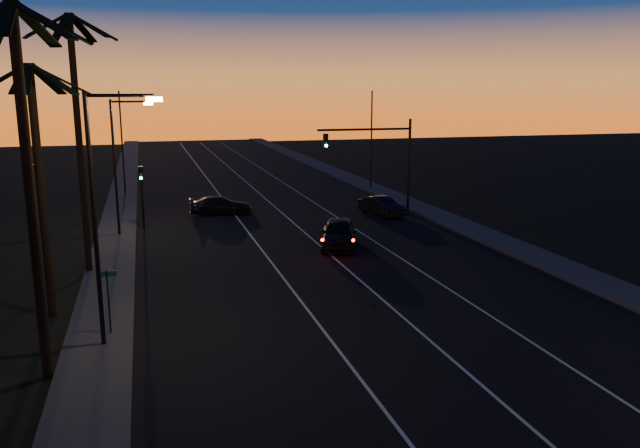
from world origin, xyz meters
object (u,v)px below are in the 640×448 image
object	(u,v)px
right_car	(382,206)
cross_car	(221,205)
lead_car	(339,233)
signal_mast	(379,150)

from	to	relation	value
right_car	cross_car	distance (m)	11.92
lead_car	cross_car	xyz separation A→B (m)	(-5.47, 11.78, -0.17)
cross_car	right_car	bearing A→B (deg)	-17.58
cross_car	signal_mast	bearing A→B (deg)	-17.68
signal_mast	right_car	distance (m)	4.10
right_car	signal_mast	bearing A→B (deg)	166.28
signal_mast	lead_car	size ratio (longest dim) A/B	1.24
signal_mast	right_car	xyz separation A→B (m)	(0.27, -0.07, -4.09)
lead_car	cross_car	world-z (taller)	lead_car
cross_car	lead_car	bearing A→B (deg)	-65.10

